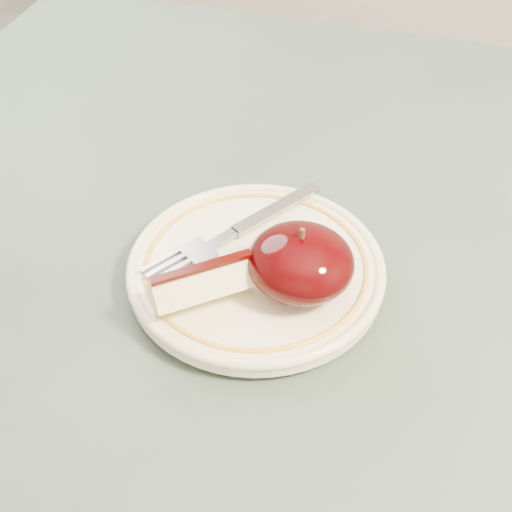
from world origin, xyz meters
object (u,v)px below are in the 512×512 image
(plate, at_px, (256,269))
(apple_half, at_px, (301,263))
(table, at_px, (277,332))
(fork, at_px, (233,233))

(plate, bearing_deg, apple_half, -18.56)
(table, distance_m, plate, 0.11)
(table, bearing_deg, fork, 176.98)
(apple_half, bearing_deg, table, 124.11)
(apple_half, distance_m, fork, 0.08)
(table, bearing_deg, plate, -118.40)
(table, xyz_separation_m, fork, (-0.04, 0.00, 0.11))
(plate, distance_m, apple_half, 0.05)
(apple_half, xyz_separation_m, fork, (-0.07, 0.04, -0.02))
(table, height_order, apple_half, apple_half)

